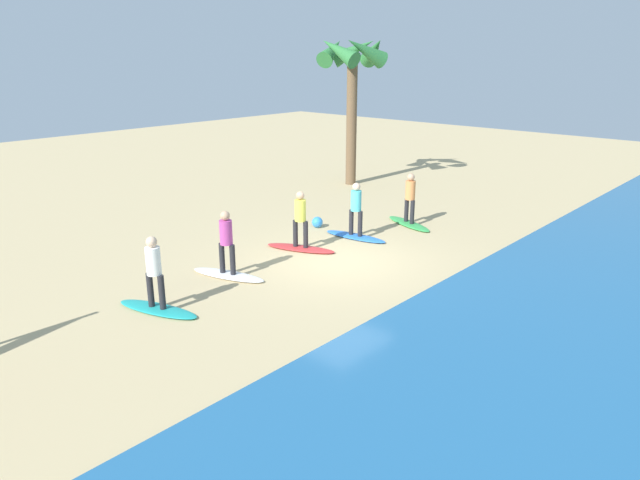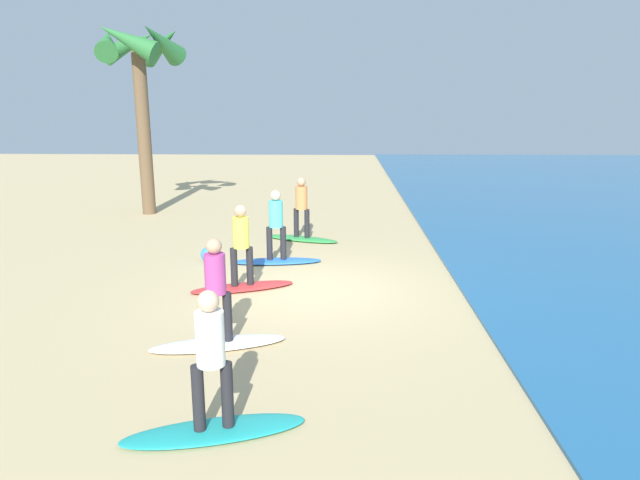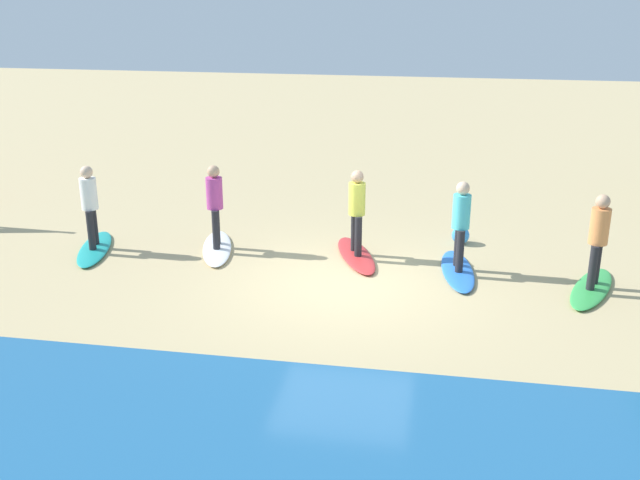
# 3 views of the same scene
# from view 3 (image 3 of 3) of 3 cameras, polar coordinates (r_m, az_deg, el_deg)

# --- Properties ---
(ground_plane) EXTENTS (60.00, 60.00, 0.00)m
(ground_plane) POSITION_cam_3_polar(r_m,az_deg,el_deg) (13.04, 1.97, -3.48)
(ground_plane) COLOR tan
(surfboard_green) EXTENTS (1.25, 2.16, 0.09)m
(surfboard_green) POSITION_cam_3_polar(r_m,az_deg,el_deg) (13.60, 20.25, -3.53)
(surfboard_green) COLOR green
(surfboard_green) RESTS_ON ground
(surfer_green) EXTENTS (0.32, 0.44, 1.64)m
(surfer_green) POSITION_cam_3_polar(r_m,az_deg,el_deg) (13.27, 20.75, 0.42)
(surfer_green) COLOR #232328
(surfer_green) RESTS_ON surfboard_green
(surfboard_blue) EXTENTS (0.79, 2.15, 0.09)m
(surfboard_blue) POSITION_cam_3_polar(r_m,az_deg,el_deg) (13.76, 10.58, -2.34)
(surfboard_blue) COLOR blue
(surfboard_blue) RESTS_ON ground
(surfer_blue) EXTENTS (0.32, 0.46, 1.64)m
(surfer_blue) POSITION_cam_3_polar(r_m,az_deg,el_deg) (13.43, 10.84, 1.59)
(surfer_blue) COLOR #232328
(surfer_blue) RESTS_ON surfboard_blue
(surfboard_red) EXTENTS (1.26, 2.16, 0.09)m
(surfboard_red) POSITION_cam_3_polar(r_m,az_deg,el_deg) (14.30, 2.80, -1.17)
(surfboard_red) COLOR red
(surfboard_red) RESTS_ON ground
(surfer_red) EXTENTS (0.32, 0.44, 1.64)m
(surfer_red) POSITION_cam_3_polar(r_m,az_deg,el_deg) (13.98, 2.86, 2.64)
(surfer_red) COLOR #232328
(surfer_red) RESTS_ON surfboard_red
(surfboard_white) EXTENTS (1.11, 2.17, 0.09)m
(surfboard_white) POSITION_cam_3_polar(r_m,az_deg,el_deg) (14.80, -7.96, -0.62)
(surfboard_white) COLOR white
(surfboard_white) RESTS_ON ground
(surfer_white) EXTENTS (0.32, 0.45, 1.64)m
(surfer_white) POSITION_cam_3_polar(r_m,az_deg,el_deg) (14.49, -8.14, 3.07)
(surfer_white) COLOR #232328
(surfer_white) RESTS_ON surfboard_white
(surfboard_teal) EXTENTS (1.12, 2.17, 0.09)m
(surfboard_teal) POSITION_cam_3_polar(r_m,az_deg,el_deg) (15.29, -17.02, -0.64)
(surfboard_teal) COLOR teal
(surfboard_teal) RESTS_ON ground
(surfer_teal) EXTENTS (0.32, 0.45, 1.64)m
(surfer_teal) POSITION_cam_3_polar(r_m,az_deg,el_deg) (14.99, -17.39, 2.92)
(surfer_teal) COLOR #232328
(surfer_teal) RESTS_ON surfboard_teal
(beach_ball) EXTENTS (0.36, 0.36, 0.36)m
(beach_ball) POSITION_cam_3_polar(r_m,az_deg,el_deg) (15.25, 10.82, 0.36)
(beach_ball) COLOR #338CE5
(beach_ball) RESTS_ON ground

